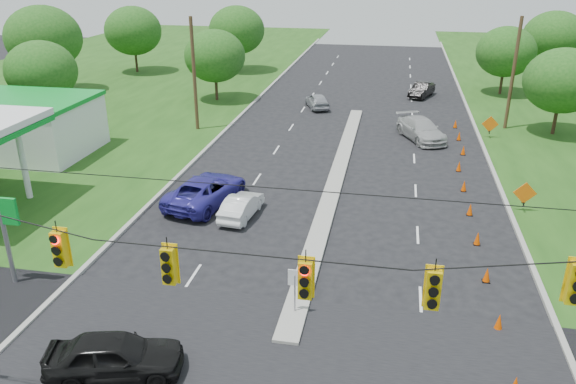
# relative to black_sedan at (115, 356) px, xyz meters

# --- Properties ---
(curb_left) EXTENTS (0.25, 110.00, 0.16)m
(curb_left) POSITION_rel_black_sedan_xyz_m (-4.72, 28.59, -0.79)
(curb_left) COLOR gray
(curb_left) RESTS_ON ground
(curb_right) EXTENTS (0.25, 110.00, 0.16)m
(curb_right) POSITION_rel_black_sedan_xyz_m (15.48, 28.59, -0.79)
(curb_right) COLOR gray
(curb_right) RESTS_ON ground
(median) EXTENTS (1.00, 34.00, 0.18)m
(median) POSITION_rel_black_sedan_xyz_m (5.38, 19.59, -0.79)
(median) COLOR gray
(median) RESTS_ON ground
(median_sign) EXTENTS (0.55, 0.06, 2.05)m
(median_sign) POSITION_rel_black_sedan_xyz_m (5.38, 4.59, 0.68)
(median_sign) COLOR gray
(median_sign) RESTS_ON ground
(signal_span) EXTENTS (25.60, 0.32, 9.00)m
(signal_span) POSITION_rel_black_sedan_xyz_m (5.33, -2.41, 4.19)
(signal_span) COLOR #422D1C
(signal_span) RESTS_ON ground
(utility_pole_far_left) EXTENTS (0.28, 0.28, 9.00)m
(utility_pole_far_left) POSITION_rel_black_sedan_xyz_m (-7.12, 28.59, 3.71)
(utility_pole_far_left) COLOR #422D1C
(utility_pole_far_left) RESTS_ON ground
(utility_pole_far_right) EXTENTS (0.28, 0.28, 9.00)m
(utility_pole_far_right) POSITION_rel_black_sedan_xyz_m (17.88, 33.59, 3.71)
(utility_pole_far_right) COLOR #422D1C
(utility_pole_far_right) RESTS_ON ground
(cone_1) EXTENTS (0.32, 0.32, 0.70)m
(cone_1) POSITION_rel_black_sedan_xyz_m (13.25, 5.09, -0.44)
(cone_1) COLOR #E44800
(cone_1) RESTS_ON ground
(cone_2) EXTENTS (0.32, 0.32, 0.70)m
(cone_2) POSITION_rel_black_sedan_xyz_m (13.25, 8.59, -0.44)
(cone_2) COLOR #E44800
(cone_2) RESTS_ON ground
(cone_3) EXTENTS (0.32, 0.32, 0.70)m
(cone_3) POSITION_rel_black_sedan_xyz_m (13.25, 12.09, -0.44)
(cone_3) COLOR #E44800
(cone_3) RESTS_ON ground
(cone_4) EXTENTS (0.32, 0.32, 0.70)m
(cone_4) POSITION_rel_black_sedan_xyz_m (13.25, 15.59, -0.44)
(cone_4) COLOR #E44800
(cone_4) RESTS_ON ground
(cone_5) EXTENTS (0.32, 0.32, 0.70)m
(cone_5) POSITION_rel_black_sedan_xyz_m (13.25, 19.09, -0.44)
(cone_5) COLOR #E44800
(cone_5) RESTS_ON ground
(cone_6) EXTENTS (0.32, 0.32, 0.70)m
(cone_6) POSITION_rel_black_sedan_xyz_m (13.25, 22.59, -0.44)
(cone_6) COLOR #E44800
(cone_6) RESTS_ON ground
(cone_7) EXTENTS (0.32, 0.32, 0.70)m
(cone_7) POSITION_rel_black_sedan_xyz_m (13.85, 26.09, -0.44)
(cone_7) COLOR #E44800
(cone_7) RESTS_ON ground
(cone_8) EXTENTS (0.32, 0.32, 0.70)m
(cone_8) POSITION_rel_black_sedan_xyz_m (13.85, 29.59, -0.44)
(cone_8) COLOR #E44800
(cone_8) RESTS_ON ground
(cone_9) EXTENTS (0.32, 0.32, 0.70)m
(cone_9) POSITION_rel_black_sedan_xyz_m (13.85, 33.09, -0.44)
(cone_9) COLOR #E44800
(cone_9) RESTS_ON ground
(work_sign_1) EXTENTS (1.27, 0.58, 1.37)m
(work_sign_1) POSITION_rel_black_sedan_xyz_m (16.18, 16.59, 0.31)
(work_sign_1) COLOR black
(work_sign_1) RESTS_ON ground
(work_sign_2) EXTENTS (1.27, 0.58, 1.37)m
(work_sign_2) POSITION_rel_black_sedan_xyz_m (16.18, 30.59, 0.31)
(work_sign_2) COLOR black
(work_sign_2) RESTS_ON ground
(tree_2) EXTENTS (5.88, 5.88, 6.86)m
(tree_2) POSITION_rel_black_sedan_xyz_m (-20.62, 28.59, 3.55)
(tree_2) COLOR black
(tree_2) RESTS_ON ground
(tree_3) EXTENTS (7.56, 7.56, 8.82)m
(tree_3) POSITION_rel_black_sedan_xyz_m (-26.62, 38.59, 4.79)
(tree_3) COLOR black
(tree_3) RESTS_ON ground
(tree_4) EXTENTS (6.72, 6.72, 7.84)m
(tree_4) POSITION_rel_black_sedan_xyz_m (-22.62, 50.59, 4.17)
(tree_4) COLOR black
(tree_4) RESTS_ON ground
(tree_5) EXTENTS (5.88, 5.88, 6.86)m
(tree_5) POSITION_rel_black_sedan_xyz_m (-8.62, 38.59, 3.55)
(tree_5) COLOR black
(tree_5) RESTS_ON ground
(tree_6) EXTENTS (6.72, 6.72, 7.84)m
(tree_6) POSITION_rel_black_sedan_xyz_m (-10.62, 53.59, 4.17)
(tree_6) COLOR black
(tree_6) RESTS_ON ground
(tree_9) EXTENTS (5.88, 5.88, 6.86)m
(tree_9) POSITION_rel_black_sedan_xyz_m (21.38, 32.59, 3.55)
(tree_9) COLOR black
(tree_9) RESTS_ON ground
(tree_11) EXTENTS (6.72, 6.72, 7.84)m
(tree_11) POSITION_rel_black_sedan_xyz_m (25.38, 53.59, 4.17)
(tree_11) COLOR black
(tree_11) RESTS_ON ground
(tree_12) EXTENTS (5.88, 5.88, 6.86)m
(tree_12) POSITION_rel_black_sedan_xyz_m (19.38, 46.59, 3.55)
(tree_12) COLOR black
(tree_12) RESTS_ON ground
(black_sedan) EXTENTS (4.93, 2.96, 1.57)m
(black_sedan) POSITION_rel_black_sedan_xyz_m (0.00, 0.00, 0.00)
(black_sedan) COLOR black
(black_sedan) RESTS_ON ground
(white_sedan) EXTENTS (1.75, 4.00, 1.28)m
(white_sedan) POSITION_rel_black_sedan_xyz_m (0.89, 13.03, -0.15)
(white_sedan) COLOR white
(white_sedan) RESTS_ON ground
(blue_pickup) EXTENTS (4.02, 6.47, 1.67)m
(blue_pickup) POSITION_rel_black_sedan_xyz_m (-1.58, 14.37, 0.05)
(blue_pickup) COLOR #302A96
(blue_pickup) RESTS_ON ground
(silver_car_far) EXTENTS (4.38, 6.03, 1.62)m
(silver_car_far) POSITION_rel_black_sedan_xyz_m (10.91, 29.30, 0.03)
(silver_car_far) COLOR #AAAAAA
(silver_car_far) RESTS_ON ground
(silver_car_oncoming) EXTENTS (3.05, 4.45, 1.41)m
(silver_car_oncoming) POSITION_rel_black_sedan_xyz_m (1.58, 37.42, -0.08)
(silver_car_oncoming) COLOR #979AA0
(silver_car_oncoming) RESTS_ON ground
(dark_car_receding) EXTENTS (2.88, 4.61, 1.44)m
(dark_car_receding) POSITION_rel_black_sedan_xyz_m (11.36, 43.95, -0.07)
(dark_car_receding) COLOR black
(dark_car_receding) RESTS_ON ground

